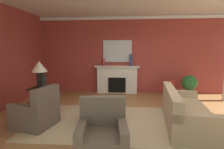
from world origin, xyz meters
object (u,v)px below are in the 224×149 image
(vase_tall_corner, at_px, (171,88))
(potted_plant, at_px, (189,84))
(sofa, at_px, (184,113))
(table_lamp, at_px, (39,69))
(vase_on_side_table, at_px, (43,82))
(armchair_facing_fireplace, at_px, (102,139))
(coffee_table, at_px, (104,109))
(fireplace, at_px, (117,80))
(mantel_mirror, at_px, (117,51))
(armchair_near_window, at_px, (37,114))
(side_table, at_px, (41,98))
(vase_mantel_left, at_px, (103,62))
(vase_mantel_right, at_px, (131,60))

(vase_tall_corner, height_order, potted_plant, potted_plant)
(sofa, relative_size, vase_tall_corner, 3.54)
(table_lamp, relative_size, vase_on_side_table, 1.91)
(armchair_facing_fireplace, distance_m, coffee_table, 1.43)
(armchair_facing_fireplace, distance_m, vase_tall_corner, 4.58)
(fireplace, distance_m, mantel_mirror, 1.17)
(fireplace, xyz_separation_m, mantel_mirror, (0.00, 0.12, 1.17))
(vase_on_side_table, bearing_deg, fireplace, 53.24)
(armchair_near_window, distance_m, side_table, 1.05)
(coffee_table, relative_size, vase_tall_corner, 1.62)
(vase_mantel_left, height_order, vase_on_side_table, vase_mantel_left)
(table_lamp, bearing_deg, vase_mantel_left, 57.78)
(armchair_near_window, height_order, potted_plant, armchair_near_window)
(vase_tall_corner, bearing_deg, potted_plant, -14.21)
(vase_mantel_left, bearing_deg, coffee_table, -81.94)
(sofa, bearing_deg, vase_mantel_left, 127.89)
(coffee_table, bearing_deg, armchair_near_window, -164.91)
(armchair_near_window, bearing_deg, coffee_table, 15.09)
(sofa, relative_size, vase_on_side_table, 5.56)
(fireplace, bearing_deg, vase_on_side_table, -126.76)
(vase_tall_corner, bearing_deg, armchair_facing_fireplace, -116.78)
(mantel_mirror, xyz_separation_m, table_lamp, (-2.03, -2.51, -0.47))
(fireplace, distance_m, potted_plant, 2.73)
(coffee_table, xyz_separation_m, vase_mantel_left, (-0.41, 2.91, 0.93))
(mantel_mirror, height_order, armchair_near_window, mantel_mirror)
(armchair_near_window, bearing_deg, table_lamp, 111.41)
(side_table, height_order, vase_on_side_table, vase_on_side_table)
(armchair_facing_fireplace, relative_size, vase_mantel_right, 2.06)
(mantel_mirror, height_order, side_table, mantel_mirror)
(sofa, bearing_deg, mantel_mirror, 119.25)
(table_lamp, height_order, vase_mantel_left, table_lamp)
(armchair_near_window, height_order, vase_mantel_right, vase_mantel_right)
(fireplace, xyz_separation_m, table_lamp, (-2.03, -2.39, 0.69))
(coffee_table, bearing_deg, side_table, 163.19)
(potted_plant, bearing_deg, table_lamp, -157.62)
(mantel_mirror, bearing_deg, vase_tall_corner, -11.36)
(sofa, height_order, potted_plant, sofa)
(sofa, height_order, armchair_facing_fireplace, armchair_facing_fireplace)
(mantel_mirror, relative_size, vase_mantel_right, 2.49)
(vase_mantel_left, height_order, vase_mantel_right, vase_mantel_right)
(sofa, distance_m, armchair_facing_fireplace, 2.21)
(side_table, bearing_deg, armchair_near_window, -68.59)
(table_lamp, distance_m, vase_on_side_table, 0.38)
(armchair_facing_fireplace, bearing_deg, side_table, 135.91)
(fireplace, xyz_separation_m, sofa, (1.75, -3.01, -0.23))
(sofa, bearing_deg, fireplace, 120.22)
(fireplace, distance_m, armchair_facing_fireplace, 4.39)
(sofa, bearing_deg, vase_mantel_right, 112.11)
(fireplace, relative_size, side_table, 2.57)
(vase_on_side_table, bearing_deg, vase_mantel_left, 61.69)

